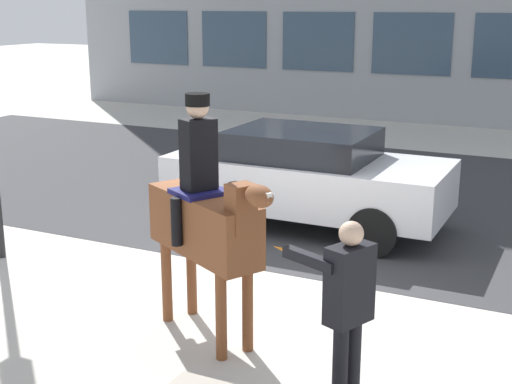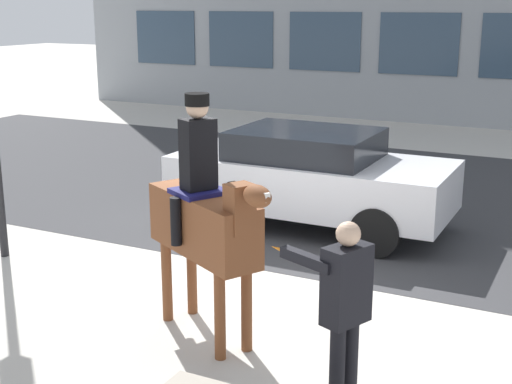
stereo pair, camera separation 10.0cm
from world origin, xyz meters
name	(u,v)px [view 1 (the left image)]	position (x,y,z in m)	size (l,w,h in m)	color
ground_plane	(256,286)	(0.00, 0.00, 0.00)	(80.00, 80.00, 0.00)	beige
road_surface	(371,194)	(0.00, 4.75, 0.00)	(25.43, 8.50, 0.01)	#38383A
mounted_horse_lead	(206,218)	(0.12, -1.41, 1.27)	(1.78, 1.16, 2.50)	brown
pedestrian_bystander	(347,303)	(1.85, -2.14, 0.98)	(0.91, 0.45, 1.68)	black
street_car_near_lane	(307,176)	(-0.36, 2.52, 0.80)	(4.18, 1.92, 1.49)	silver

